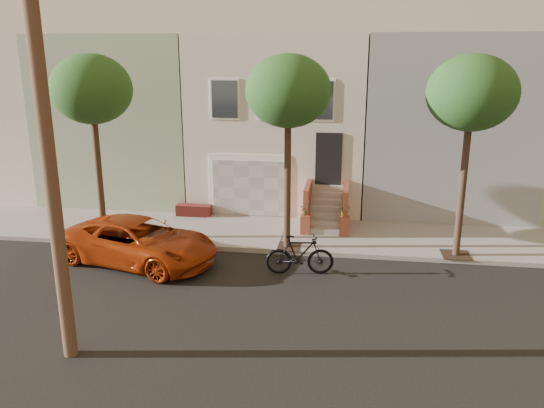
# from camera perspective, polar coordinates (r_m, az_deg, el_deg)

# --- Properties ---
(ground) EXTENTS (90.00, 90.00, 0.00)m
(ground) POSITION_cam_1_polar(r_m,az_deg,el_deg) (14.77, -4.09, -10.11)
(ground) COLOR black
(ground) RESTS_ON ground
(sidewalk) EXTENTS (40.00, 3.70, 0.15)m
(sidewalk) POSITION_cam_1_polar(r_m,az_deg,el_deg) (19.61, -0.82, -3.14)
(sidewalk) COLOR gray
(sidewalk) RESTS_ON ground
(house_row) EXTENTS (33.10, 11.70, 7.00)m
(house_row) POSITION_cam_1_polar(r_m,az_deg,el_deg) (24.49, 1.30, 9.25)
(house_row) COLOR beige
(house_row) RESTS_ON sidewalk
(tree_left) EXTENTS (2.70, 2.57, 6.30)m
(tree_left) POSITION_cam_1_polar(r_m,az_deg,el_deg) (18.88, -18.68, 11.40)
(tree_left) COLOR #2D2116
(tree_left) RESTS_ON sidewalk
(tree_mid) EXTENTS (2.70, 2.57, 6.30)m
(tree_mid) POSITION_cam_1_polar(r_m,az_deg,el_deg) (17.02, 1.74, 11.80)
(tree_mid) COLOR #2D2116
(tree_mid) RESTS_ON sidewalk
(tree_right) EXTENTS (2.70, 2.57, 6.30)m
(tree_right) POSITION_cam_1_polar(r_m,az_deg,el_deg) (17.29, 20.52, 10.89)
(tree_right) COLOR #2D2116
(tree_right) RESTS_ON sidewalk
(pickup_truck) EXTENTS (5.58, 3.67, 1.43)m
(pickup_truck) POSITION_cam_1_polar(r_m,az_deg,el_deg) (17.41, -14.02, -3.90)
(pickup_truck) COLOR #A4310B
(pickup_truck) RESTS_ON ground
(motorcycle) EXTENTS (2.11, 0.84, 1.23)m
(motorcycle) POSITION_cam_1_polar(r_m,az_deg,el_deg) (16.12, 2.97, -5.42)
(motorcycle) COLOR black
(motorcycle) RESTS_ON ground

